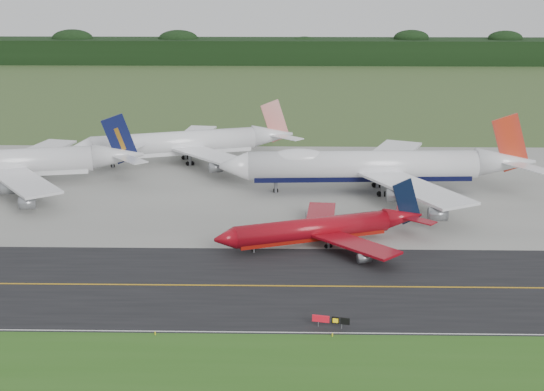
{
  "coord_description": "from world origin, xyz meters",
  "views": [
    {
      "loc": [
        -6.88,
        -111.73,
        47.44
      ],
      "look_at": [
        -9.49,
        22.0,
        6.69
      ],
      "focal_mm": 50.0,
      "sensor_mm": 36.0,
      "label": 1
    }
  ],
  "objects": [
    {
      "name": "ground",
      "position": [
        0.0,
        0.0,
        0.0
      ],
      "size": [
        600.0,
        600.0,
        0.0
      ],
      "primitive_type": "plane",
      "color": "#334B23",
      "rests_on": "ground"
    },
    {
      "name": "taxiway",
      "position": [
        0.0,
        -4.0,
        0.01
      ],
      "size": [
        400.0,
        32.0,
        0.02
      ],
      "primitive_type": "cube",
      "color": "black",
      "rests_on": "ground"
    },
    {
      "name": "apron",
      "position": [
        0.0,
        51.0,
        0.01
      ],
      "size": [
        400.0,
        78.0,
        0.01
      ],
      "primitive_type": "cube",
      "color": "gray",
      "rests_on": "ground"
    },
    {
      "name": "taxiway_centreline",
      "position": [
        0.0,
        -4.0,
        0.03
      ],
      "size": [
        400.0,
        0.4,
        0.0
      ],
      "primitive_type": "cube",
      "color": "#C58C12",
      "rests_on": "taxiway"
    },
    {
      "name": "taxiway_edge_line",
      "position": [
        0.0,
        -19.5,
        0.03
      ],
      "size": [
        400.0,
        0.25,
        0.0
      ],
      "primitive_type": "cube",
      "color": "silver",
      "rests_on": "taxiway"
    },
    {
      "name": "horizon_treeline",
      "position": [
        0.0,
        273.76,
        5.47
      ],
      "size": [
        700.0,
        25.0,
        12.0
      ],
      "color": "black",
      "rests_on": "ground"
    },
    {
      "name": "jet_ba_747",
      "position": [
        12.08,
        47.05,
        5.89
      ],
      "size": [
        68.84,
        56.98,
        17.31
      ],
      "color": "white",
      "rests_on": "ground"
    },
    {
      "name": "jet_red_737",
      "position": [
        -0.22,
        14.51,
        2.95
      ],
      "size": [
        38.33,
        30.34,
        10.67
      ],
      "color": "maroon",
      "rests_on": "ground"
    },
    {
      "name": "jet_navy_gold",
      "position": [
        -68.83,
        50.5,
        5.11
      ],
      "size": [
        59.96,
        51.43,
        15.56
      ],
      "color": "silver",
      "rests_on": "ground"
    },
    {
      "name": "jet_star_tail",
      "position": [
        -31.87,
        72.12,
        4.95
      ],
      "size": [
        55.15,
        44.97,
        14.85
      ],
      "color": "white",
      "rests_on": "ground"
    },
    {
      "name": "taxiway_sign",
      "position": [
        -0.71,
        -18.02,
        1.21
      ],
      "size": [
        5.08,
        1.26,
        1.72
      ],
      "color": "slate",
      "rests_on": "ground"
    },
    {
      "name": "edge_marker_left",
      "position": [
        -24.34,
        -20.5,
        0.25
      ],
      "size": [
        0.16,
        0.16,
        0.5
      ],
      "primitive_type": "cylinder",
      "color": "yellow",
      "rests_on": "ground"
    },
    {
      "name": "edge_marker_center",
      "position": [
        -0.6,
        -20.5,
        0.25
      ],
      "size": [
        0.16,
        0.16,
        0.5
      ],
      "primitive_type": "cylinder",
      "color": "yellow",
      "rests_on": "ground"
    }
  ]
}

